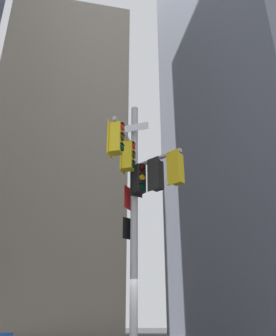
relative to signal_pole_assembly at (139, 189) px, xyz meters
The scene contains 2 objects.
building_mid_block 28.63m from the signal_pole_assembly, 98.31° to the left, with size 13.20×13.20×35.47m, color tan.
signal_pole_assembly is the anchor object (origin of this frame).
Camera 1 is at (-2.12, -10.91, 1.33)m, focal length 36.53 mm.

